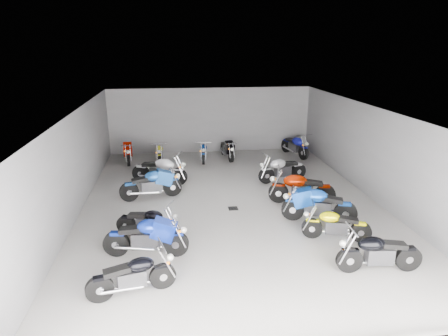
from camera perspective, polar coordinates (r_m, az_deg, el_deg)
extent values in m
plane|color=#9D9B95|center=(13.83, 0.99, -5.00)|extent=(14.00, 14.00, 0.00)
cube|color=slate|center=(20.08, -1.93, 6.83)|extent=(10.00, 0.10, 3.20)
cube|color=slate|center=(13.53, -20.41, 0.54)|extent=(0.10, 14.00, 3.20)
cube|color=slate|center=(14.87, 20.47, 1.98)|extent=(0.10, 14.00, 3.20)
cube|color=black|center=(12.95, 1.07, 8.29)|extent=(10.00, 14.00, 0.04)
cube|color=black|center=(13.37, 1.31, -5.78)|extent=(0.32, 0.32, 0.01)
cylinder|color=black|center=(9.32, -8.75, -15.00)|extent=(0.61, 0.26, 0.60)
cylinder|color=black|center=(9.19, -17.34, -16.19)|extent=(0.61, 0.28, 0.60)
cube|color=#2D2D30|center=(9.18, -13.04, -15.14)|extent=(0.66, 0.42, 0.37)
ellipsoid|color=black|center=(9.05, -11.85, -13.35)|extent=(0.71, 0.52, 0.34)
cube|color=black|center=(9.02, -15.08, -14.00)|extent=(0.62, 0.39, 0.17)
cylinder|color=black|center=(10.51, -6.92, -10.71)|extent=(0.69, 0.23, 0.67)
cylinder|color=black|center=(10.80, -15.12, -10.40)|extent=(0.69, 0.25, 0.67)
cube|color=#2D2D30|center=(10.58, -11.11, -10.07)|extent=(0.72, 0.41, 0.42)
ellipsoid|color=#102999|center=(10.39, -9.95, -8.46)|extent=(0.77, 0.51, 0.38)
cube|color=black|center=(10.52, -13.03, -8.57)|extent=(0.68, 0.38, 0.19)
cylinder|color=black|center=(11.40, -7.82, -8.69)|extent=(0.58, 0.31, 0.57)
cylinder|color=black|center=(11.89, -13.76, -7.90)|extent=(0.59, 0.33, 0.57)
cube|color=#2D2D30|center=(11.59, -10.88, -7.90)|extent=(0.64, 0.46, 0.36)
ellipsoid|color=black|center=(11.40, -10.04, -6.71)|extent=(0.70, 0.55, 0.32)
cube|color=black|center=(11.60, -12.26, -6.60)|extent=(0.60, 0.43, 0.16)
cylinder|color=black|center=(14.45, -7.38, -2.71)|extent=(0.69, 0.27, 0.67)
cylinder|color=black|center=(14.26, -13.39, -3.35)|extent=(0.69, 0.29, 0.67)
cube|color=#2D2D30|center=(14.30, -10.39, -2.64)|extent=(0.73, 0.45, 0.42)
ellipsoid|color=#184891|center=(14.22, -9.54, -1.27)|extent=(0.78, 0.55, 0.38)
cube|color=black|center=(14.16, -11.80, -1.66)|extent=(0.69, 0.42, 0.19)
cylinder|color=black|center=(15.50, -6.54, -1.23)|extent=(0.70, 0.40, 0.70)
cylinder|color=black|center=(16.13, -11.78, -0.76)|extent=(0.71, 0.42, 0.70)
cube|color=#2D2D30|center=(15.77, -9.23, -0.62)|extent=(0.78, 0.57, 0.44)
ellipsoid|color=silver|center=(15.57, -8.49, 0.53)|extent=(0.85, 0.69, 0.39)
cube|color=black|center=(15.82, -10.44, 0.54)|extent=(0.73, 0.54, 0.20)
cylinder|color=black|center=(10.22, 17.46, -12.44)|extent=(0.64, 0.18, 0.64)
cylinder|color=black|center=(10.79, 24.80, -11.65)|extent=(0.65, 0.20, 0.64)
cube|color=#2D2D30|center=(10.44, 21.30, -11.58)|extent=(0.67, 0.35, 0.40)
ellipsoid|color=black|center=(10.21, 20.36, -10.13)|extent=(0.70, 0.45, 0.36)
cube|color=black|center=(10.44, 23.08, -10.06)|extent=(0.62, 0.32, 0.18)
cylinder|color=black|center=(11.62, 12.45, -8.40)|extent=(0.59, 0.29, 0.58)
cylinder|color=black|center=(11.76, 18.95, -8.65)|extent=(0.60, 0.31, 0.58)
cube|color=#2D2D30|center=(11.63, 15.76, -8.14)|extent=(0.65, 0.44, 0.36)
ellipsoid|color=#EAE600|center=(11.49, 14.88, -6.79)|extent=(0.70, 0.54, 0.33)
cube|color=black|center=(11.56, 17.30, -7.05)|extent=(0.61, 0.41, 0.17)
cylinder|color=black|center=(12.60, 9.78, -5.84)|extent=(0.71, 0.35, 0.70)
cylinder|color=black|center=(12.70, 16.97, -6.20)|extent=(0.71, 0.37, 0.70)
cube|color=#2D2D30|center=(12.59, 13.42, -5.58)|extent=(0.78, 0.53, 0.44)
ellipsoid|color=#1246AD|center=(12.44, 12.43, -4.04)|extent=(0.84, 0.65, 0.39)
cube|color=black|center=(12.50, 15.12, -4.36)|extent=(0.73, 0.50, 0.20)
cylinder|color=black|center=(13.88, 7.79, -3.54)|extent=(0.71, 0.30, 0.70)
cylinder|color=black|center=(14.03, 14.25, -3.70)|extent=(0.72, 0.32, 0.70)
cube|color=#2D2D30|center=(13.89, 11.06, -3.21)|extent=(0.76, 0.48, 0.44)
ellipsoid|color=#8A1600|center=(13.76, 10.15, -1.82)|extent=(0.82, 0.60, 0.39)
cube|color=black|center=(13.83, 12.57, -2.06)|extent=(0.72, 0.45, 0.20)
cylinder|color=black|center=(15.70, 6.07, -1.09)|extent=(0.66, 0.30, 0.64)
cylinder|color=black|center=(16.42, 10.54, -0.45)|extent=(0.66, 0.32, 0.64)
cube|color=#2D2D30|center=(16.02, 8.37, -0.42)|extent=(0.71, 0.46, 0.40)
ellipsoid|color=#B7B7BB|center=(15.81, 7.74, 0.60)|extent=(0.77, 0.57, 0.36)
cube|color=black|center=(16.10, 9.40, 0.67)|extent=(0.67, 0.43, 0.18)
cylinder|color=black|center=(18.34, -13.49, 1.24)|extent=(0.21, 0.66, 0.65)
cylinder|color=black|center=(19.75, -13.59, 2.38)|extent=(0.23, 0.66, 0.65)
cube|color=#2D2D30|center=(19.02, -13.56, 2.13)|extent=(0.38, 0.69, 0.40)
ellipsoid|color=#A70E00|center=(18.72, -13.62, 2.91)|extent=(0.48, 0.73, 0.36)
cube|color=black|center=(19.26, -13.65, 3.18)|extent=(0.35, 0.65, 0.18)
cylinder|color=black|center=(18.12, -9.19, 1.19)|extent=(0.12, 0.58, 0.58)
cylinder|color=black|center=(19.38, -9.15, 2.26)|extent=(0.14, 0.58, 0.58)
cube|color=#2D2D30|center=(18.72, -9.18, 2.01)|extent=(0.28, 0.59, 0.36)
ellipsoid|color=yellow|center=(18.46, -9.23, 2.71)|extent=(0.37, 0.62, 0.33)
cube|color=black|center=(18.94, -9.21, 2.98)|extent=(0.26, 0.55, 0.16)
cylinder|color=black|center=(18.11, -2.95, 1.40)|extent=(0.17, 0.59, 0.58)
cylinder|color=black|center=(19.39, -2.93, 2.47)|extent=(0.19, 0.59, 0.58)
cube|color=#2D2D30|center=(18.73, -2.95, 2.23)|extent=(0.32, 0.61, 0.36)
ellipsoid|color=navy|center=(18.46, -2.96, 2.94)|extent=(0.42, 0.65, 0.33)
cube|color=black|center=(18.94, -2.95, 3.20)|extent=(0.30, 0.57, 0.17)
cylinder|color=black|center=(18.41, 1.01, 1.72)|extent=(0.20, 0.62, 0.61)
cylinder|color=black|center=(19.68, -0.08, 2.76)|extent=(0.22, 0.62, 0.61)
cube|color=#2D2D30|center=(19.02, 0.45, 2.53)|extent=(0.36, 0.65, 0.38)
ellipsoid|color=black|center=(18.75, 0.62, 3.27)|extent=(0.46, 0.69, 0.34)
cube|color=black|center=(19.24, 0.21, 3.52)|extent=(0.34, 0.61, 0.17)
cylinder|color=black|center=(19.19, 11.28, 2.13)|extent=(0.32, 0.68, 0.67)
cylinder|color=black|center=(20.40, 8.87, 3.16)|extent=(0.34, 0.68, 0.67)
cube|color=#2D2D30|center=(19.76, 10.06, 2.95)|extent=(0.49, 0.74, 0.42)
ellipsoid|color=#151898|center=(19.50, 10.48, 3.75)|extent=(0.60, 0.80, 0.37)
cube|color=black|center=(19.96, 9.57, 3.99)|extent=(0.46, 0.69, 0.19)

